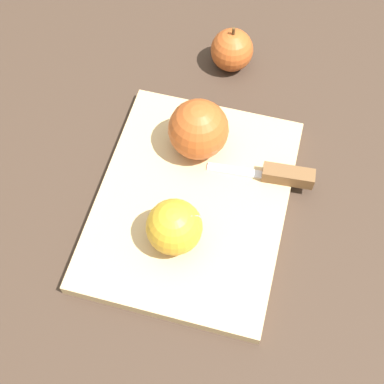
{
  "coord_description": "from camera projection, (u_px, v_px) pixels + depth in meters",
  "views": [
    {
      "loc": [
        -0.33,
        -0.13,
        0.68
      ],
      "look_at": [
        0.0,
        0.0,
        0.04
      ],
      "focal_mm": 50.0,
      "sensor_mm": 36.0,
      "label": 1
    }
  ],
  "objects": [
    {
      "name": "cutting_board",
      "position": [
        192.0,
        202.0,
        0.76
      ],
      "size": [
        0.36,
        0.29,
        0.02
      ],
      "color": "tan",
      "rests_on": "ground_plane"
    },
    {
      "name": "apple_half_right",
      "position": [
        198.0,
        129.0,
        0.75
      ],
      "size": [
        0.09,
        0.09,
        0.09
      ],
      "rotation": [
        0.0,
        0.0,
        2.56
      ],
      "color": "#AD4C1E",
      "rests_on": "cutting_board"
    },
    {
      "name": "ground_plane",
      "position": [
        192.0,
        206.0,
        0.77
      ],
      "size": [
        4.0,
        4.0,
        0.0
      ],
      "primitive_type": "plane",
      "color": "#38281E"
    },
    {
      "name": "apple_half_left",
      "position": [
        176.0,
        228.0,
        0.69
      ],
      "size": [
        0.07,
        0.07,
        0.07
      ],
      "rotation": [
        0.0,
        0.0,
        4.01
      ],
      "color": "gold",
      "rests_on": "cutting_board"
    },
    {
      "name": "apple_whole",
      "position": [
        232.0,
        50.0,
        0.87
      ],
      "size": [
        0.07,
        0.07,
        0.08
      ],
      "color": "#AD4C1E",
      "rests_on": "ground_plane"
    },
    {
      "name": "knife",
      "position": [
        284.0,
        175.0,
        0.76
      ],
      "size": [
        0.04,
        0.15,
        0.02
      ],
      "rotation": [
        0.0,
        0.0,
        1.74
      ],
      "color": "silver",
      "rests_on": "cutting_board"
    }
  ]
}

